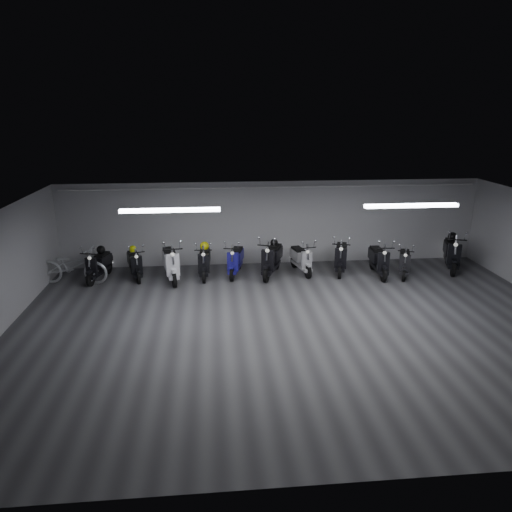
{
  "coord_description": "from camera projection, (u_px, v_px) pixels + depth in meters",
  "views": [
    {
      "loc": [
        -1.98,
        -10.28,
        5.1
      ],
      "look_at": [
        -0.79,
        2.5,
        1.05
      ],
      "focal_mm": 33.14,
      "sensor_mm": 36.0,
      "label": 1
    }
  ],
  "objects": [
    {
      "name": "fluor_strip_left",
      "position": [
        170.0,
        210.0,
        11.33
      ],
      "size": [
        2.4,
        0.18,
        0.08
      ],
      "primitive_type": "cube",
      "color": "white",
      "rests_on": "ceiling"
    },
    {
      "name": "front_wall",
      "position": [
        367.0,
        397.0,
        6.3
      ],
      "size": [
        14.0,
        0.01,
        2.8
      ],
      "primitive_type": "cube",
      "color": "#AFB0B2",
      "rests_on": "ground"
    },
    {
      "name": "helmet_4",
      "position": [
        452.0,
        236.0,
        15.47
      ],
      "size": [
        0.29,
        0.29,
        0.29
      ],
      "primitive_type": "sphere",
      "color": "black",
      "rests_on": "scooter_10"
    },
    {
      "name": "scooter_1",
      "position": [
        135.0,
        259.0,
        14.58
      ],
      "size": [
        1.0,
        1.73,
        1.23
      ],
      "primitive_type": null,
      "rotation": [
        0.0,
        0.0,
        0.29
      ],
      "color": "black",
      "rests_on": "floor"
    },
    {
      "name": "helmet_3",
      "position": [
        274.0,
        243.0,
        14.94
      ],
      "size": [
        0.24,
        0.24,
        0.24
      ],
      "primitive_type": "sphere",
      "color": "black",
      "rests_on": "scooter_5"
    },
    {
      "name": "scooter_9",
      "position": [
        405.0,
        258.0,
        14.8
      ],
      "size": [
        1.09,
        1.68,
        1.19
      ],
      "primitive_type": null,
      "rotation": [
        0.0,
        0.0,
        -0.38
      ],
      "color": "black",
      "rests_on": "floor"
    },
    {
      "name": "ceiling",
      "position": [
        301.0,
        214.0,
        10.63
      ],
      "size": [
        14.0,
        10.0,
        0.01
      ],
      "primitive_type": "cube",
      "color": "slate",
      "rests_on": "ground"
    },
    {
      "name": "floor",
      "position": [
        298.0,
        327.0,
        11.48
      ],
      "size": [
        14.0,
        10.0,
        0.01
      ],
      "primitive_type": "cube",
      "color": "#3E3E41",
      "rests_on": "ground"
    },
    {
      "name": "scooter_0",
      "position": [
        98.0,
        261.0,
        14.44
      ],
      "size": [
        0.97,
        1.75,
        1.24
      ],
      "primitive_type": null,
      "rotation": [
        0.0,
        0.0,
        -0.26
      ],
      "color": "black",
      "rests_on": "floor"
    },
    {
      "name": "scooter_7",
      "position": [
        341.0,
        252.0,
        15.08
      ],
      "size": [
        1.12,
        1.94,
        1.37
      ],
      "primitive_type": null,
      "rotation": [
        0.0,
        0.0,
        -0.29
      ],
      "color": "black",
      "rests_on": "floor"
    },
    {
      "name": "scooter_5",
      "position": [
        272.0,
        254.0,
        14.78
      ],
      "size": [
        1.31,
        2.03,
        1.44
      ],
      "primitive_type": null,
      "rotation": [
        0.0,
        0.0,
        -0.38
      ],
      "color": "black",
      "rests_on": "floor"
    },
    {
      "name": "bicycle",
      "position": [
        72.0,
        262.0,
        14.13
      ],
      "size": [
        2.18,
        1.04,
        1.35
      ],
      "primitive_type": "imported",
      "rotation": [
        0.0,
        0.0,
        1.42
      ],
      "color": "silver",
      "rests_on": "floor"
    },
    {
      "name": "helmet_0",
      "position": [
        101.0,
        250.0,
        14.57
      ],
      "size": [
        0.26,
        0.26,
        0.26
      ],
      "primitive_type": "sphere",
      "color": "black",
      "rests_on": "scooter_0"
    },
    {
      "name": "back_wall",
      "position": [
        272.0,
        223.0,
        15.81
      ],
      "size": [
        14.0,
        0.01,
        2.8
      ],
      "primitive_type": "cube",
      "color": "#AFB0B2",
      "rests_on": "ground"
    },
    {
      "name": "helmet_2",
      "position": [
        133.0,
        249.0,
        14.7
      ],
      "size": [
        0.24,
        0.24,
        0.24
      ],
      "primitive_type": "sphere",
      "color": "#E1F70E",
      "rests_on": "scooter_1"
    },
    {
      "name": "helmet_1",
      "position": [
        204.0,
        246.0,
        14.85
      ],
      "size": [
        0.28,
        0.28,
        0.28
      ],
      "primitive_type": "sphere",
      "color": "#CFCD0C",
      "rests_on": "scooter_3"
    },
    {
      "name": "scooter_6",
      "position": [
        301.0,
        255.0,
        15.06
      ],
      "size": [
        0.9,
        1.73,
        1.23
      ],
      "primitive_type": null,
      "rotation": [
        0.0,
        0.0,
        0.22
      ],
      "color": "#B6B5BA",
      "rests_on": "floor"
    },
    {
      "name": "conduit",
      "position": [
        273.0,
        187.0,
        15.36
      ],
      "size": [
        13.6,
        0.05,
        0.05
      ],
      "primitive_type": "cylinder",
      "rotation": [
        0.0,
        1.57,
        0.0
      ],
      "color": "white",
      "rests_on": "back_wall"
    },
    {
      "name": "scooter_8",
      "position": [
        379.0,
        255.0,
        14.81
      ],
      "size": [
        0.68,
        1.8,
        1.32
      ],
      "primitive_type": null,
      "rotation": [
        0.0,
        0.0,
        -0.05
      ],
      "color": "black",
      "rests_on": "floor"
    },
    {
      "name": "scooter_10",
      "position": [
        452.0,
        248.0,
        15.31
      ],
      "size": [
        1.3,
        2.09,
        1.48
      ],
      "primitive_type": null,
      "rotation": [
        0.0,
        0.0,
        -0.35
      ],
      "color": "black",
      "rests_on": "floor"
    },
    {
      "name": "fluor_strip_right",
      "position": [
        411.0,
        206.0,
        11.87
      ],
      "size": [
        2.4,
        0.18,
        0.08
      ],
      "primitive_type": "cube",
      "color": "white",
      "rests_on": "ceiling"
    },
    {
      "name": "scooter_2",
      "position": [
        171.0,
        258.0,
        14.38
      ],
      "size": [
        1.03,
        2.04,
        1.45
      ],
      "primitive_type": null,
      "rotation": [
        0.0,
        0.0,
        0.2
      ],
      "color": "white",
      "rests_on": "floor"
    },
    {
      "name": "scooter_4",
      "position": [
        235.0,
        256.0,
        14.87
      ],
      "size": [
        0.96,
        1.8,
        1.27
      ],
      "primitive_type": null,
      "rotation": [
        0.0,
        0.0,
        -0.24
      ],
      "color": "navy",
      "rests_on": "floor"
    },
    {
      "name": "scooter_3",
      "position": [
        204.0,
        257.0,
        14.71
      ],
      "size": [
        0.64,
        1.74,
        1.28
      ],
      "primitive_type": null,
      "rotation": [
        0.0,
        0.0,
        -0.04
      ],
      "color": "black",
      "rests_on": "floor"
    }
  ]
}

